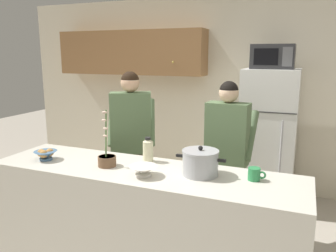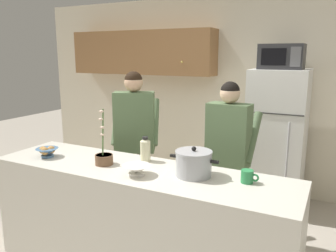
{
  "view_description": "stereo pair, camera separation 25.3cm",
  "coord_description": "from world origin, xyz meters",
  "px_view_note": "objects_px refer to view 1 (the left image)",
  "views": [
    {
      "loc": [
        1.17,
        -2.32,
        1.83
      ],
      "look_at": [
        0.0,
        0.55,
        1.17
      ],
      "focal_mm": 36.1,
      "sensor_mm": 36.0,
      "label": 1
    },
    {
      "loc": [
        1.4,
        -2.22,
        1.83
      ],
      "look_at": [
        0.0,
        0.55,
        1.17
      ],
      "focal_mm": 36.1,
      "sensor_mm": 36.0,
      "label": 2
    }
  ],
  "objects_px": {
    "person_near_pot": "(131,131)",
    "refrigerator": "(268,138)",
    "empty_bowl": "(143,170)",
    "potted_orchid": "(107,158)",
    "coffee_mug": "(255,174)",
    "bottle_near_edge": "(148,150)",
    "cooking_pot": "(200,163)",
    "bread_bowl": "(45,154)",
    "person_by_sink": "(227,143)",
    "microwave": "(273,57)"
  },
  "relations": [
    {
      "from": "person_near_pot",
      "to": "refrigerator",
      "type": "bearing_deg",
      "value": 39.99
    },
    {
      "from": "empty_bowl",
      "to": "potted_orchid",
      "type": "height_order",
      "value": "potted_orchid"
    },
    {
      "from": "coffee_mug",
      "to": "bottle_near_edge",
      "type": "bearing_deg",
      "value": 173.31
    },
    {
      "from": "cooking_pot",
      "to": "empty_bowl",
      "type": "relative_size",
      "value": 1.77
    },
    {
      "from": "cooking_pot",
      "to": "empty_bowl",
      "type": "xyz_separation_m",
      "value": [
        -0.39,
        -0.19,
        -0.05
      ]
    },
    {
      "from": "potted_orchid",
      "to": "empty_bowl",
      "type": "bearing_deg",
      "value": -14.07
    },
    {
      "from": "bread_bowl",
      "to": "empty_bowl",
      "type": "xyz_separation_m",
      "value": [
        0.97,
        -0.03,
        -0.01
      ]
    },
    {
      "from": "cooking_pot",
      "to": "bottle_near_edge",
      "type": "height_order",
      "value": "cooking_pot"
    },
    {
      "from": "refrigerator",
      "to": "empty_bowl",
      "type": "xyz_separation_m",
      "value": [
        -0.72,
        -1.98,
        0.13
      ]
    },
    {
      "from": "person_by_sink",
      "to": "empty_bowl",
      "type": "height_order",
      "value": "person_by_sink"
    },
    {
      "from": "empty_bowl",
      "to": "cooking_pot",
      "type": "bearing_deg",
      "value": 25.54
    },
    {
      "from": "coffee_mug",
      "to": "cooking_pot",
      "type": "bearing_deg",
      "value": -174.29
    },
    {
      "from": "refrigerator",
      "to": "cooking_pot",
      "type": "relative_size",
      "value": 4.23
    },
    {
      "from": "refrigerator",
      "to": "microwave",
      "type": "xyz_separation_m",
      "value": [
        0.0,
        -0.02,
        0.97
      ]
    },
    {
      "from": "coffee_mug",
      "to": "empty_bowl",
      "type": "xyz_separation_m",
      "value": [
        -0.8,
        -0.23,
        -0.0
      ]
    },
    {
      "from": "person_near_pot",
      "to": "potted_orchid",
      "type": "distance_m",
      "value": 0.82
    },
    {
      "from": "person_by_sink",
      "to": "cooking_pot",
      "type": "bearing_deg",
      "value": -92.8
    },
    {
      "from": "microwave",
      "to": "potted_orchid",
      "type": "relative_size",
      "value": 1.02
    },
    {
      "from": "person_by_sink",
      "to": "potted_orchid",
      "type": "bearing_deg",
      "value": -133.16
    },
    {
      "from": "bottle_near_edge",
      "to": "potted_orchid",
      "type": "bearing_deg",
      "value": -137.46
    },
    {
      "from": "empty_bowl",
      "to": "coffee_mug",
      "type": "bearing_deg",
      "value": 15.99
    },
    {
      "from": "bread_bowl",
      "to": "microwave",
      "type": "bearing_deg",
      "value": 48.78
    },
    {
      "from": "microwave",
      "to": "bottle_near_edge",
      "type": "height_order",
      "value": "microwave"
    },
    {
      "from": "microwave",
      "to": "bottle_near_edge",
      "type": "distance_m",
      "value": 1.99
    },
    {
      "from": "bread_bowl",
      "to": "empty_bowl",
      "type": "height_order",
      "value": "bread_bowl"
    },
    {
      "from": "person_by_sink",
      "to": "cooking_pot",
      "type": "height_order",
      "value": "person_by_sink"
    },
    {
      "from": "bread_bowl",
      "to": "bottle_near_edge",
      "type": "xyz_separation_m",
      "value": [
        0.85,
        0.3,
        0.05
      ]
    },
    {
      "from": "cooking_pot",
      "to": "potted_orchid",
      "type": "relative_size",
      "value": 0.83
    },
    {
      "from": "cooking_pot",
      "to": "potted_orchid",
      "type": "xyz_separation_m",
      "value": [
        -0.78,
        -0.09,
        -0.03
      ]
    },
    {
      "from": "person_near_pot",
      "to": "bottle_near_edge",
      "type": "height_order",
      "value": "person_near_pot"
    },
    {
      "from": "microwave",
      "to": "person_by_sink",
      "type": "xyz_separation_m",
      "value": [
        -0.29,
        -1.0,
        -0.82
      ]
    },
    {
      "from": "refrigerator",
      "to": "coffee_mug",
      "type": "xyz_separation_m",
      "value": [
        0.08,
        -1.75,
        0.14
      ]
    },
    {
      "from": "refrigerator",
      "to": "bread_bowl",
      "type": "xyz_separation_m",
      "value": [
        -1.69,
        -1.95,
        0.14
      ]
    },
    {
      "from": "coffee_mug",
      "to": "bottle_near_edge",
      "type": "xyz_separation_m",
      "value": [
        -0.92,
        0.11,
        0.06
      ]
    },
    {
      "from": "refrigerator",
      "to": "person_by_sink",
      "type": "relative_size",
      "value": 1.05
    },
    {
      "from": "coffee_mug",
      "to": "bottle_near_edge",
      "type": "height_order",
      "value": "bottle_near_edge"
    },
    {
      "from": "person_near_pot",
      "to": "person_by_sink",
      "type": "relative_size",
      "value": 1.05
    },
    {
      "from": "empty_bowl",
      "to": "bottle_near_edge",
      "type": "distance_m",
      "value": 0.36
    },
    {
      "from": "coffee_mug",
      "to": "empty_bowl",
      "type": "height_order",
      "value": "coffee_mug"
    },
    {
      "from": "bread_bowl",
      "to": "coffee_mug",
      "type": "bearing_deg",
      "value": 6.3
    },
    {
      "from": "refrigerator",
      "to": "cooking_pot",
      "type": "height_order",
      "value": "refrigerator"
    },
    {
      "from": "bread_bowl",
      "to": "potted_orchid",
      "type": "distance_m",
      "value": 0.59
    },
    {
      "from": "microwave",
      "to": "bread_bowl",
      "type": "height_order",
      "value": "microwave"
    },
    {
      "from": "refrigerator",
      "to": "coffee_mug",
      "type": "relative_size",
      "value": 12.7
    },
    {
      "from": "bottle_near_edge",
      "to": "potted_orchid",
      "type": "xyz_separation_m",
      "value": [
        -0.26,
        -0.24,
        -0.04
      ]
    },
    {
      "from": "person_by_sink",
      "to": "bottle_near_edge",
      "type": "relative_size",
      "value": 7.34
    },
    {
      "from": "person_by_sink",
      "to": "coffee_mug",
      "type": "xyz_separation_m",
      "value": [
        0.37,
        -0.73,
        -0.02
      ]
    },
    {
      "from": "coffee_mug",
      "to": "bottle_near_edge",
      "type": "distance_m",
      "value": 0.93
    },
    {
      "from": "microwave",
      "to": "cooking_pot",
      "type": "height_order",
      "value": "microwave"
    },
    {
      "from": "empty_bowl",
      "to": "potted_orchid",
      "type": "distance_m",
      "value": 0.39
    }
  ]
}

